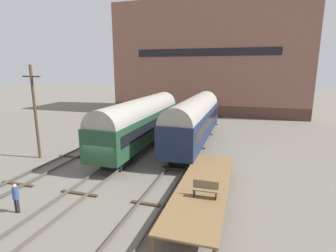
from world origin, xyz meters
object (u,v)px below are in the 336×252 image
train_car_navy (194,119)px  utility_pole (35,111)px  bench (205,189)px  person_worker (16,196)px  train_car_green (141,120)px

train_car_navy → utility_pole: (-12.63, -7.65, 1.39)m
train_car_navy → bench: train_car_navy is taller
utility_pole → bench: bearing=-18.0°
person_worker → train_car_green: bearing=81.6°
train_car_green → utility_pole: bearing=-145.1°
train_car_green → utility_pole: (-7.68, -5.36, 1.42)m
person_worker → utility_pole: 10.33m
train_car_navy → utility_pole: 14.83m
train_car_green → utility_pole: size_ratio=1.96×
train_car_navy → person_worker: size_ratio=9.42×
utility_pole → person_worker: bearing=-54.5°
bench → utility_pole: 16.77m
train_car_navy → train_car_green: train_car_navy is taller
bench → person_worker: size_ratio=0.82×
person_worker → utility_pole: size_ratio=0.21×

